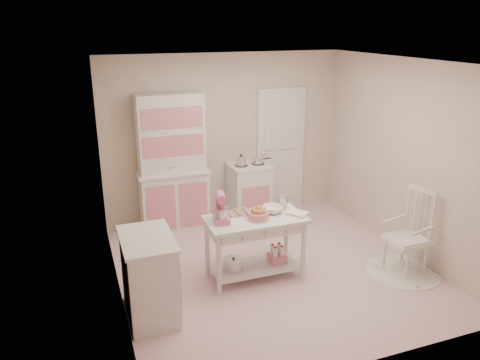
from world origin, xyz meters
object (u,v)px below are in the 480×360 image
(rocking_chair, at_px, (408,233))
(stand_mixer, at_px, (221,209))
(base_cabinet, at_px, (149,277))
(work_table, at_px, (255,248))
(hutch, at_px, (172,164))
(bread_basket, at_px, (258,216))
(stove, at_px, (249,192))

(rocking_chair, relative_size, stand_mixer, 3.24)
(stand_mixer, bearing_deg, base_cabinet, -148.69)
(work_table, relative_size, stand_mixer, 3.53)
(base_cabinet, bearing_deg, stand_mixer, 21.51)
(base_cabinet, relative_size, rocking_chair, 0.84)
(rocking_chair, relative_size, work_table, 0.92)
(rocking_chair, bearing_deg, hutch, 122.77)
(base_cabinet, bearing_deg, bread_basket, 12.19)
(stove, xyz_separation_m, work_table, (-0.59, -1.71, -0.06))
(stove, bearing_deg, bread_basket, -107.89)
(hutch, bearing_deg, base_cabinet, -109.26)
(work_table, distance_m, bread_basket, 0.45)
(stove, distance_m, base_cabinet, 2.82)
(hutch, xyz_separation_m, base_cabinet, (-0.73, -2.10, -0.58))
(bread_basket, bearing_deg, hutch, 109.33)
(hutch, relative_size, stand_mixer, 6.12)
(bread_basket, bearing_deg, stove, 72.11)
(base_cabinet, height_order, stand_mixer, stand_mixer)
(stove, bearing_deg, hutch, 177.61)
(stand_mixer, bearing_deg, bread_basket, 0.76)
(rocking_chair, distance_m, work_table, 1.90)
(rocking_chair, relative_size, bread_basket, 4.40)
(work_table, height_order, stand_mixer, stand_mixer)
(hutch, distance_m, rocking_chair, 3.38)
(stove, distance_m, work_table, 1.80)
(stove, relative_size, work_table, 0.77)
(rocking_chair, xyz_separation_m, stand_mixer, (-2.24, 0.57, 0.42))
(base_cabinet, bearing_deg, hutch, 70.74)
(base_cabinet, bearing_deg, work_table, 14.38)
(hutch, bearing_deg, stove, -2.39)
(base_cabinet, xyz_separation_m, work_table, (1.35, 0.35, -0.06))
(work_table, bearing_deg, hutch, 109.26)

